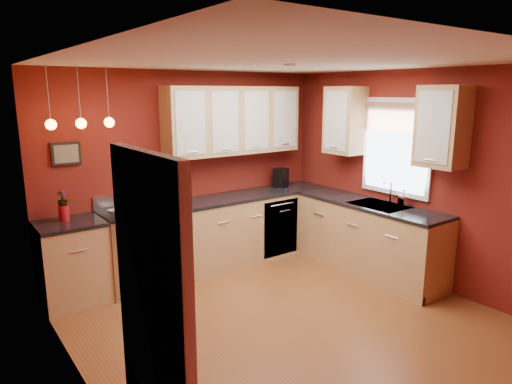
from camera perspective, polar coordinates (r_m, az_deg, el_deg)
floor at (r=4.91m, az=4.25°, el=-15.93°), size 4.20×4.20×0.00m
ceiling at (r=4.33m, az=4.81°, el=15.99°), size 4.00×4.20×0.02m
wall_back at (r=6.16m, az=-8.30°, el=2.67°), size 4.00×0.02×2.60m
wall_left at (r=3.53m, az=-21.14°, el=-5.36°), size 0.02×4.20×2.60m
wall_right at (r=5.92m, az=19.41°, el=1.70°), size 0.02×4.20×2.60m
base_cabinets_back_left at (r=5.54m, az=-21.92°, el=-8.35°), size 0.70×0.60×0.90m
base_cabinets_back_right at (r=6.47m, az=-1.08°, el=-4.46°), size 2.54×0.60×0.90m
base_cabinets_right at (r=6.15m, az=13.78°, el=-5.74°), size 0.60×2.10×0.90m
counter_back_left at (r=5.39m, az=-22.32°, el=-3.67°), size 0.70×0.62×0.04m
counter_back_right at (r=6.35m, az=-1.09°, el=-0.40°), size 2.54×0.62×0.04m
counter_right at (r=6.02m, az=14.01°, el=-1.48°), size 0.62×2.10×0.04m
gas_range at (r=5.72m, az=-14.83°, el=-6.84°), size 0.76×0.64×1.11m
dishwasher_front at (r=6.46m, az=3.10°, el=-4.50°), size 0.60×0.02×0.80m
sink at (r=5.93m, az=15.13°, el=-1.80°), size 0.50×0.70×0.33m
window at (r=6.02m, az=17.18°, el=5.76°), size 0.06×1.02×1.22m
door_left_wall at (r=2.59m, az=-12.53°, el=-18.00°), size 0.12×0.82×2.05m
upper_cabinets_back at (r=6.24m, az=-2.79°, el=8.92°), size 2.00×0.35×0.90m
upper_cabinets_right at (r=5.89m, az=16.27°, el=8.24°), size 0.35×1.95×0.90m
wall_picture at (r=5.54m, az=-22.65°, el=4.44°), size 0.32×0.03×0.26m
pendant_lights at (r=5.22m, az=-21.02°, el=8.10°), size 0.71×0.11×0.66m
red_canister at (r=5.91m, az=-10.72°, el=-0.28°), size 0.15×0.15×0.22m
red_vase at (r=5.42m, az=-22.90°, el=-2.46°), size 0.11×0.11×0.17m
flowers at (r=5.39m, az=-23.04°, el=-0.80°), size 0.14×0.14×0.19m
coffee_maker at (r=6.80m, az=3.18°, el=1.72°), size 0.23×0.23×0.28m
soap_pump at (r=5.92m, az=17.94°, el=-0.70°), size 0.10×0.10×0.21m
dish_towel at (r=5.46m, az=-12.39°, el=-7.21°), size 0.24×0.02×0.33m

